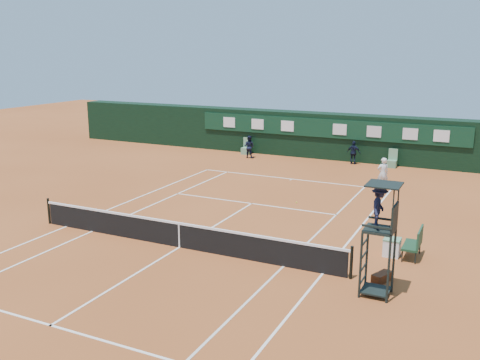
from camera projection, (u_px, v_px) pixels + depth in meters
name	position (u px, v px, depth m)	size (l,w,h in m)	color
ground	(180.00, 247.00, 19.74)	(90.00, 90.00, 0.00)	#AA5628
court_lines	(180.00, 247.00, 19.74)	(11.05, 23.85, 0.01)	white
tennis_net	(179.00, 234.00, 19.62)	(12.90, 0.10, 1.10)	black
back_wall	(328.00, 136.00, 35.77)	(40.00, 1.65, 3.00)	black
linesman_chair_left	(246.00, 150.00, 37.28)	(0.55, 0.50, 1.15)	#629670
linesman_chair_right	(392.00, 162.00, 33.06)	(0.55, 0.50, 1.15)	#5C8D67
umpire_chair	(380.00, 216.00, 15.35)	(0.96, 0.95, 3.42)	black
player_bench	(415.00, 242.00, 18.58)	(0.55, 1.20, 1.10)	#173921
tennis_bag	(382.00, 277.00, 16.81)	(0.33, 0.75, 0.28)	black
cooler	(392.00, 247.00, 18.86)	(0.57, 0.57, 0.65)	white
tennis_ball	(296.00, 202.00, 25.42)	(0.07, 0.07, 0.07)	#D2E034
player	(383.00, 173.00, 27.83)	(0.61, 0.40, 1.67)	white
ball_kid_left	(249.00, 147.00, 35.92)	(0.74, 0.57, 1.51)	black
ball_kid_right	(354.00, 153.00, 33.91)	(0.88, 0.36, 1.49)	black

